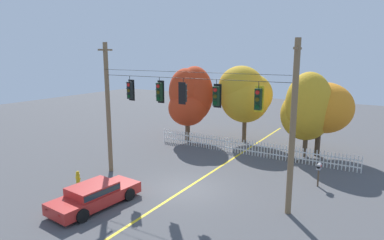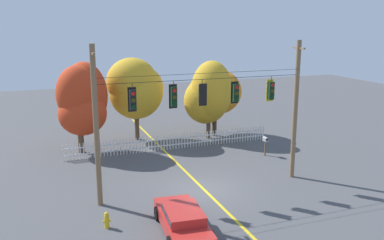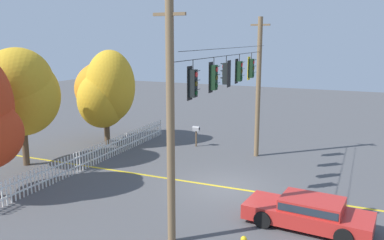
{
  "view_description": "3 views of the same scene",
  "coord_description": "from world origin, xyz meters",
  "px_view_note": "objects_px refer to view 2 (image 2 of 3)",
  "views": [
    {
      "loc": [
        9.26,
        -14.81,
        7.34
      ],
      "look_at": [
        -0.57,
        1.6,
        3.55
      ],
      "focal_mm": 31.35,
      "sensor_mm": 36.0,
      "label": 1
    },
    {
      "loc": [
        -8.12,
        -19.94,
        9.0
      ],
      "look_at": [
        -0.19,
        1.35,
        3.65
      ],
      "focal_mm": 39.15,
      "sensor_mm": 36.0,
      "label": 2
    },
    {
      "loc": [
        -17.12,
        -5.76,
        6.85
      ],
      "look_at": [
        -0.28,
        1.58,
        3.14
      ],
      "focal_mm": 38.02,
      "sensor_mm": 36.0,
      "label": 3
    }
  ],
  "objects_px": {
    "traffic_signal_northbound_primary": "(133,100)",
    "parked_car": "(183,220)",
    "roadside_mailbox": "(265,140)",
    "fire_hydrant": "(107,220)",
    "traffic_signal_northbound_secondary": "(202,94)",
    "autumn_maple_near_fence": "(82,100)",
    "traffic_signal_westbound_side": "(174,97)",
    "autumn_oak_far_east": "(209,95)",
    "traffic_signal_eastbound_side": "(236,93)",
    "traffic_signal_southbound_primary": "(271,91)",
    "autumn_maple_far_west": "(214,91)",
    "autumn_maple_mid": "(136,88)"
  },
  "relations": [
    {
      "from": "traffic_signal_eastbound_side",
      "to": "parked_car",
      "type": "bearing_deg",
      "value": -137.15
    },
    {
      "from": "traffic_signal_northbound_primary",
      "to": "fire_hydrant",
      "type": "distance_m",
      "value": 5.84
    },
    {
      "from": "autumn_maple_far_west",
      "to": "fire_hydrant",
      "type": "relative_size",
      "value": 7.06
    },
    {
      "from": "fire_hydrant",
      "to": "traffic_signal_eastbound_side",
      "type": "bearing_deg",
      "value": 18.91
    },
    {
      "from": "autumn_maple_near_fence",
      "to": "parked_car",
      "type": "height_order",
      "value": "autumn_maple_near_fence"
    },
    {
      "from": "traffic_signal_northbound_primary",
      "to": "parked_car",
      "type": "xyz_separation_m",
      "value": [
        1.14,
        -4.14,
        -4.66
      ]
    },
    {
      "from": "traffic_signal_eastbound_side",
      "to": "autumn_maple_near_fence",
      "type": "relative_size",
      "value": 0.22
    },
    {
      "from": "traffic_signal_eastbound_side",
      "to": "parked_car",
      "type": "height_order",
      "value": "traffic_signal_eastbound_side"
    },
    {
      "from": "traffic_signal_westbound_side",
      "to": "traffic_signal_eastbound_side",
      "type": "bearing_deg",
      "value": -0.01
    },
    {
      "from": "parked_car",
      "to": "traffic_signal_westbound_side",
      "type": "bearing_deg",
      "value": 76.68
    },
    {
      "from": "traffic_signal_northbound_secondary",
      "to": "traffic_signal_southbound_primary",
      "type": "relative_size",
      "value": 0.95
    },
    {
      "from": "traffic_signal_northbound_secondary",
      "to": "traffic_signal_eastbound_side",
      "type": "height_order",
      "value": "same"
    },
    {
      "from": "roadside_mailbox",
      "to": "traffic_signal_southbound_primary",
      "type": "bearing_deg",
      "value": -118.47
    },
    {
      "from": "autumn_maple_mid",
      "to": "roadside_mailbox",
      "type": "height_order",
      "value": "autumn_maple_mid"
    },
    {
      "from": "fire_hydrant",
      "to": "roadside_mailbox",
      "type": "height_order",
      "value": "roadside_mailbox"
    },
    {
      "from": "traffic_signal_southbound_primary",
      "to": "traffic_signal_eastbound_side",
      "type": "bearing_deg",
      "value": -179.99
    },
    {
      "from": "traffic_signal_northbound_primary",
      "to": "traffic_signal_northbound_secondary",
      "type": "relative_size",
      "value": 1.07
    },
    {
      "from": "traffic_signal_southbound_primary",
      "to": "traffic_signal_northbound_secondary",
      "type": "bearing_deg",
      "value": -179.73
    },
    {
      "from": "traffic_signal_northbound_primary",
      "to": "autumn_oak_far_east",
      "type": "xyz_separation_m",
      "value": [
        8.04,
        9.44,
        -1.8
      ]
    },
    {
      "from": "autumn_oak_far_east",
      "to": "traffic_signal_eastbound_side",
      "type": "bearing_deg",
      "value": -104.44
    },
    {
      "from": "roadside_mailbox",
      "to": "fire_hydrant",
      "type": "bearing_deg",
      "value": -150.75
    },
    {
      "from": "autumn_maple_mid",
      "to": "fire_hydrant",
      "type": "distance_m",
      "value": 14.88
    },
    {
      "from": "autumn_maple_near_fence",
      "to": "traffic_signal_southbound_primary",
      "type": "bearing_deg",
      "value": -44.74
    },
    {
      "from": "traffic_signal_westbound_side",
      "to": "roadside_mailbox",
      "type": "distance_m",
      "value": 9.83
    },
    {
      "from": "traffic_signal_southbound_primary",
      "to": "autumn_maple_mid",
      "type": "relative_size",
      "value": 0.22
    },
    {
      "from": "traffic_signal_northbound_secondary",
      "to": "autumn_maple_near_fence",
      "type": "bearing_deg",
      "value": 119.33
    },
    {
      "from": "autumn_maple_mid",
      "to": "parked_car",
      "type": "height_order",
      "value": "autumn_maple_mid"
    },
    {
      "from": "traffic_signal_southbound_primary",
      "to": "autumn_oak_far_east",
      "type": "height_order",
      "value": "autumn_oak_far_east"
    },
    {
      "from": "parked_car",
      "to": "traffic_signal_eastbound_side",
      "type": "bearing_deg",
      "value": 42.85
    },
    {
      "from": "autumn_maple_far_west",
      "to": "traffic_signal_northbound_primary",
      "type": "bearing_deg",
      "value": -130.71
    },
    {
      "from": "traffic_signal_northbound_primary",
      "to": "roadside_mailbox",
      "type": "bearing_deg",
      "value": 22.27
    },
    {
      "from": "traffic_signal_westbound_side",
      "to": "autumn_oak_far_east",
      "type": "distance_m",
      "value": 11.29
    },
    {
      "from": "autumn_maple_mid",
      "to": "fire_hydrant",
      "type": "bearing_deg",
      "value": -108.56
    },
    {
      "from": "autumn_oak_far_east",
      "to": "traffic_signal_northbound_secondary",
      "type": "bearing_deg",
      "value": -114.8
    },
    {
      "from": "traffic_signal_southbound_primary",
      "to": "autumn_oak_far_east",
      "type": "xyz_separation_m",
      "value": [
        0.26,
        9.44,
        -1.81
      ]
    },
    {
      "from": "autumn_maple_far_west",
      "to": "fire_hydrant",
      "type": "distance_m",
      "value": 17.04
    },
    {
      "from": "traffic_signal_northbound_secondary",
      "to": "autumn_oak_far_east",
      "type": "xyz_separation_m",
      "value": [
        4.37,
        9.46,
        -1.85
      ]
    },
    {
      "from": "autumn_maple_near_fence",
      "to": "roadside_mailbox",
      "type": "distance_m",
      "value": 12.89
    },
    {
      "from": "roadside_mailbox",
      "to": "autumn_maple_near_fence",
      "type": "bearing_deg",
      "value": 156.03
    },
    {
      "from": "traffic_signal_eastbound_side",
      "to": "autumn_oak_far_east",
      "type": "bearing_deg",
      "value": 75.56
    },
    {
      "from": "autumn_maple_near_fence",
      "to": "autumn_maple_far_west",
      "type": "height_order",
      "value": "autumn_maple_near_fence"
    },
    {
      "from": "traffic_signal_westbound_side",
      "to": "traffic_signal_northbound_secondary",
      "type": "height_order",
      "value": "same"
    },
    {
      "from": "fire_hydrant",
      "to": "traffic_signal_northbound_secondary",
      "type": "bearing_deg",
      "value": 24.62
    },
    {
      "from": "traffic_signal_southbound_primary",
      "to": "autumn_oak_far_east",
      "type": "distance_m",
      "value": 9.62
    },
    {
      "from": "traffic_signal_westbound_side",
      "to": "traffic_signal_eastbound_side",
      "type": "xyz_separation_m",
      "value": [
        3.49,
        -0.0,
        -0.0
      ]
    },
    {
      "from": "traffic_signal_westbound_side",
      "to": "autumn_maple_near_fence",
      "type": "relative_size",
      "value": 0.23
    },
    {
      "from": "traffic_signal_eastbound_side",
      "to": "traffic_signal_northbound_secondary",
      "type": "bearing_deg",
      "value": -179.44
    },
    {
      "from": "traffic_signal_northbound_primary",
      "to": "autumn_maple_near_fence",
      "type": "distance_m",
      "value": 9.47
    },
    {
      "from": "fire_hydrant",
      "to": "autumn_maple_near_fence",
      "type": "bearing_deg",
      "value": 88.14
    },
    {
      "from": "traffic_signal_eastbound_side",
      "to": "traffic_signal_southbound_primary",
      "type": "relative_size",
      "value": 0.98
    }
  ]
}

